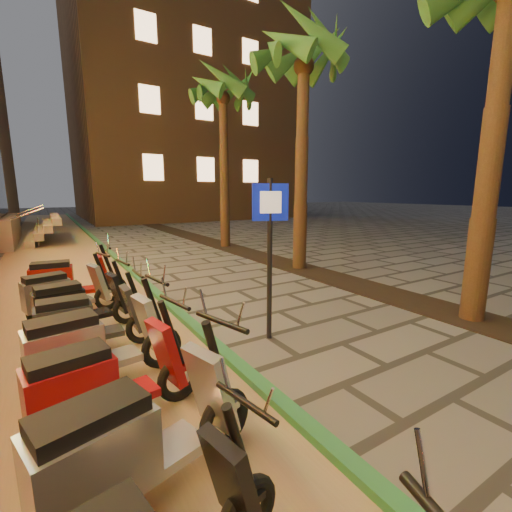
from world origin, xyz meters
TOP-DOWN VIEW (x-y plane):
  - ground at (0.00, 0.00)m, footprint 120.00×120.00m
  - parking_strip at (-2.60, 10.00)m, footprint 3.40×60.00m
  - green_curb at (-0.90, 10.00)m, footprint 0.18×60.00m
  - planting_strip at (3.60, 5.00)m, footprint 1.20×40.00m
  - apartment_block at (9.00, 32.00)m, footprint 18.00×16.06m
  - palm_c at (3.60, 7.00)m, footprint 2.97×3.02m
  - palm_d at (3.60, 12.00)m, footprint 2.97×3.02m
  - pedestrian_sign at (-0.01, 3.25)m, footprint 0.52×0.22m
  - scooter_7 at (-2.49, 1.27)m, footprint 1.78×0.90m
  - scooter_8 at (-2.57, 2.26)m, footprint 1.70×0.74m
  - scooter_9 at (-2.56, 3.10)m, footprint 1.78×0.73m
  - scooter_10 at (-2.53, 4.09)m, footprint 1.62×0.57m
  - scooter_11 at (-2.56, 4.95)m, footprint 1.65×0.67m
  - scooter_12 at (-2.73, 5.81)m, footprint 1.65×0.82m
  - scooter_13 at (-2.60, 6.63)m, footprint 1.76×0.65m

SIDE VIEW (x-z plane):
  - ground at x=0.00m, z-range 0.00..0.00m
  - parking_strip at x=-2.60m, z-range 0.00..0.01m
  - planting_strip at x=3.60m, z-range 0.00..0.02m
  - green_curb at x=-0.90m, z-range 0.00..0.10m
  - scooter_10 at x=-2.53m, z-range -0.08..1.07m
  - scooter_11 at x=-2.56m, z-range -0.08..1.08m
  - scooter_12 at x=-2.73m, z-range -0.08..1.09m
  - scooter_8 at x=-2.57m, z-range -0.08..1.12m
  - scooter_13 at x=-2.60m, z-range -0.08..1.15m
  - scooter_9 at x=-2.56m, z-range -0.08..1.17m
  - scooter_7 at x=-2.49m, z-range -0.08..1.18m
  - pedestrian_sign at x=-0.01m, z-range 0.37..2.85m
  - palm_c at x=3.60m, z-range 2.27..9.18m
  - palm_d at x=3.60m, z-range 2.36..9.53m
  - apartment_block at x=9.00m, z-range 0.00..25.00m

